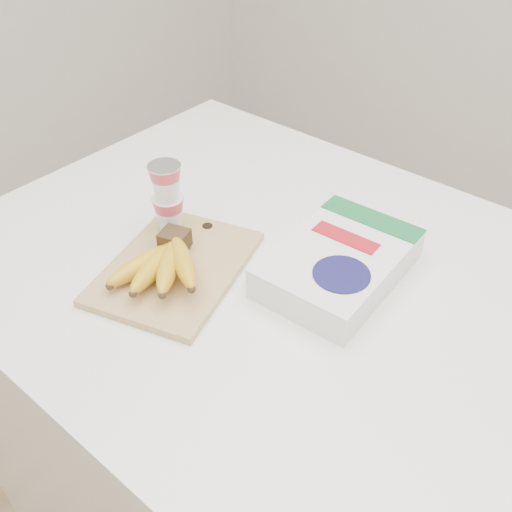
{
  "coord_description": "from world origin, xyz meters",
  "views": [
    {
      "loc": [
        0.39,
        -0.63,
        1.67
      ],
      "look_at": [
        -0.1,
        -0.04,
        1.05
      ],
      "focal_mm": 40.0,
      "sensor_mm": 36.0,
      "label": 1
    }
  ],
  "objects_px": {
    "table": "(301,450)",
    "cutting_board": "(176,268)",
    "yogurt_stack": "(167,196)",
    "cereal_box": "(339,263)",
    "bananas": "(163,262)"
  },
  "relations": [
    {
      "from": "cutting_board",
      "to": "cereal_box",
      "type": "distance_m",
      "value": 0.29
    },
    {
      "from": "table",
      "to": "bananas",
      "type": "distance_m",
      "value": 0.61
    },
    {
      "from": "bananas",
      "to": "cutting_board",
      "type": "bearing_deg",
      "value": 97.52
    },
    {
      "from": "yogurt_stack",
      "to": "cereal_box",
      "type": "distance_m",
      "value": 0.33
    },
    {
      "from": "cutting_board",
      "to": "bananas",
      "type": "xyz_separation_m",
      "value": [
        0.0,
        -0.03,
        0.03
      ]
    },
    {
      "from": "table",
      "to": "bananas",
      "type": "bearing_deg",
      "value": -143.36
    },
    {
      "from": "bananas",
      "to": "table",
      "type": "bearing_deg",
      "value": 36.64
    },
    {
      "from": "table",
      "to": "bananas",
      "type": "xyz_separation_m",
      "value": [
        -0.21,
        -0.16,
        0.55
      ]
    },
    {
      "from": "table",
      "to": "cutting_board",
      "type": "bearing_deg",
      "value": -149.43
    },
    {
      "from": "cutting_board",
      "to": "yogurt_stack",
      "type": "bearing_deg",
      "value": 123.65
    },
    {
      "from": "bananas",
      "to": "cereal_box",
      "type": "bearing_deg",
      "value": 41.97
    },
    {
      "from": "table",
      "to": "cereal_box",
      "type": "height_order",
      "value": "cereal_box"
    },
    {
      "from": "cutting_board",
      "to": "yogurt_stack",
      "type": "height_order",
      "value": "yogurt_stack"
    },
    {
      "from": "table",
      "to": "yogurt_stack",
      "type": "distance_m",
      "value": 0.67
    },
    {
      "from": "cutting_board",
      "to": "bananas",
      "type": "distance_m",
      "value": 0.04
    }
  ]
}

